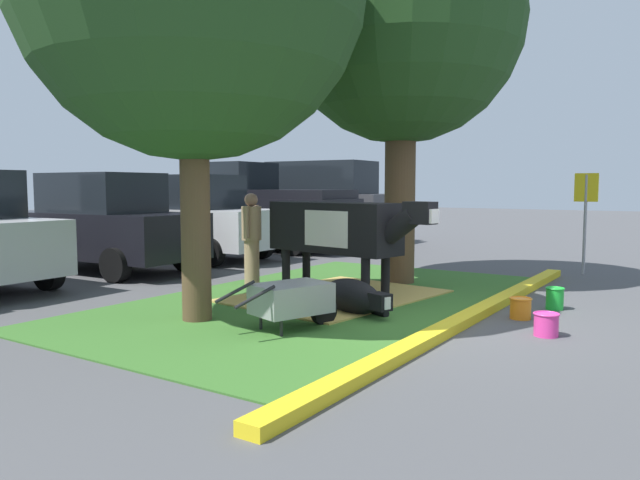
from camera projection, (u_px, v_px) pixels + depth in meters
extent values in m
plane|color=#4C4C4F|center=(429.00, 319.00, 7.99)|extent=(80.00, 80.00, 0.00)
cube|color=#386B28|center=(322.00, 299.00, 9.37)|extent=(8.08, 4.55, 0.02)
cube|color=yellow|center=(474.00, 314.00, 8.03)|extent=(9.28, 0.24, 0.12)
cube|color=tan|center=(336.00, 296.00, 9.54)|extent=(3.48, 2.79, 0.04)
cylinder|color=brown|center=(195.00, 217.00, 7.78)|extent=(0.38, 0.38, 2.73)
cylinder|color=brown|center=(400.00, 196.00, 10.84)|extent=(0.55, 0.55, 3.14)
sphere|color=#23471E|center=(402.00, 21.00, 10.57)|extent=(4.24, 4.24, 4.24)
cube|color=black|center=(334.00, 227.00, 9.76)|extent=(1.08, 2.39, 0.80)
cube|color=white|center=(341.00, 228.00, 9.66)|extent=(0.86, 1.01, 0.56)
cylinder|color=black|center=(401.00, 224.00, 8.84)|extent=(0.42, 0.68, 0.58)
cube|color=black|center=(420.00, 213.00, 8.61)|extent=(0.33, 0.48, 0.32)
cube|color=white|center=(432.00, 216.00, 8.48)|extent=(0.22, 0.15, 0.20)
cylinder|color=black|center=(385.00, 277.00, 9.42)|extent=(0.14, 0.14, 0.70)
cylinder|color=black|center=(365.00, 280.00, 9.06)|extent=(0.14, 0.14, 0.70)
cylinder|color=black|center=(306.00, 267.00, 10.59)|extent=(0.14, 0.14, 0.70)
cylinder|color=black|center=(286.00, 270.00, 10.24)|extent=(0.14, 0.14, 0.70)
cylinder|color=black|center=(283.00, 238.00, 10.60)|extent=(0.06, 0.06, 0.70)
ellipsoid|color=black|center=(351.00, 296.00, 8.34)|extent=(0.85, 1.20, 0.48)
cube|color=black|center=(380.00, 302.00, 7.85)|extent=(0.29, 0.33, 0.22)
cube|color=silver|center=(386.00, 303.00, 7.76)|extent=(0.11, 0.09, 0.16)
cylinder|color=black|center=(378.00, 312.00, 8.18)|extent=(0.22, 0.36, 0.10)
cylinder|color=#9E7F5B|center=(252.00, 264.00, 10.40)|extent=(0.26, 0.26, 0.84)
cylinder|color=#9E7F5B|center=(251.00, 223.00, 10.33)|extent=(0.34, 0.34, 0.57)
sphere|color=#8C664C|center=(251.00, 200.00, 10.30)|extent=(0.23, 0.23, 0.23)
cylinder|color=#9E7F5B|center=(256.00, 221.00, 10.54)|extent=(0.09, 0.09, 0.55)
cylinder|color=#9E7F5B|center=(246.00, 222.00, 10.12)|extent=(0.09, 0.09, 0.55)
cube|color=gray|center=(291.00, 298.00, 7.33)|extent=(1.05, 0.86, 0.36)
cylinder|color=black|center=(324.00, 311.00, 7.66)|extent=(0.37, 0.21, 0.36)
cylinder|color=black|center=(261.00, 321.00, 7.35)|extent=(0.04, 0.04, 0.24)
cylinder|color=black|center=(281.00, 328.00, 7.00)|extent=(0.04, 0.04, 0.24)
cylinder|color=black|center=(235.00, 292.00, 7.10)|extent=(0.52, 0.21, 0.23)
cylinder|color=black|center=(255.00, 297.00, 6.75)|extent=(0.52, 0.21, 0.23)
cylinder|color=#99999E|center=(585.00, 225.00, 11.97)|extent=(0.06, 0.06, 1.98)
cube|color=yellow|center=(586.00, 187.00, 11.90)|extent=(0.04, 0.44, 0.56)
cylinder|color=#EA3893|center=(546.00, 325.00, 7.09)|extent=(0.28, 0.28, 0.26)
torus|color=#EA3893|center=(546.00, 314.00, 7.08)|extent=(0.30, 0.30, 0.02)
cylinder|color=orange|center=(520.00, 309.00, 8.02)|extent=(0.27, 0.27, 0.27)
torus|color=orange|center=(521.00, 299.00, 8.00)|extent=(0.30, 0.30, 0.02)
cylinder|color=green|center=(555.00, 299.00, 8.63)|extent=(0.24, 0.24, 0.30)
torus|color=green|center=(555.00, 288.00, 8.61)|extent=(0.27, 0.27, 0.02)
cylinder|color=black|center=(49.00, 271.00, 10.23)|extent=(0.24, 0.65, 0.64)
cube|color=black|center=(103.00, 234.00, 12.49)|extent=(1.95, 4.46, 0.90)
cube|color=black|center=(102.00, 193.00, 12.42)|extent=(1.66, 2.25, 0.80)
cylinder|color=black|center=(22.00, 256.00, 12.51)|extent=(0.24, 0.65, 0.64)
cylinder|color=black|center=(95.00, 248.00, 14.04)|extent=(0.24, 0.65, 0.64)
cylinder|color=black|center=(115.00, 265.00, 11.03)|extent=(0.24, 0.65, 0.64)
cylinder|color=black|center=(185.00, 255.00, 12.56)|extent=(0.24, 0.65, 0.64)
cube|color=silver|center=(191.00, 227.00, 14.57)|extent=(1.95, 4.46, 0.90)
cube|color=black|center=(190.00, 192.00, 14.49)|extent=(1.66, 2.25, 0.80)
cylinder|color=black|center=(121.00, 246.00, 14.59)|extent=(0.24, 0.65, 0.64)
cylinder|color=black|center=(175.00, 240.00, 16.12)|extent=(0.24, 0.65, 0.64)
cylinder|color=black|center=(211.00, 253.00, 13.10)|extent=(0.24, 0.65, 0.64)
cylinder|color=black|center=(261.00, 246.00, 14.63)|extent=(0.24, 0.65, 0.64)
cube|color=black|center=(261.00, 218.00, 16.93)|extent=(2.18, 5.47, 1.10)
cube|color=black|center=(235.00, 180.00, 17.33)|extent=(1.90, 1.86, 1.00)
cube|color=black|center=(298.00, 194.00, 16.24)|extent=(1.99, 2.76, 0.24)
cylinder|color=black|center=(190.00, 237.00, 17.04)|extent=(0.24, 0.65, 0.64)
cylinder|color=black|center=(236.00, 233.00, 18.74)|extent=(0.24, 0.65, 0.64)
cylinder|color=black|center=(294.00, 243.00, 15.21)|extent=(0.24, 0.65, 0.64)
cylinder|color=black|center=(334.00, 238.00, 16.91)|extent=(0.24, 0.65, 0.64)
cube|color=#3D3D42|center=(321.00, 213.00, 19.10)|extent=(2.06, 4.66, 1.20)
cube|color=black|center=(321.00, 178.00, 19.00)|extent=(1.78, 3.26, 1.00)
cylinder|color=black|center=(265.00, 232.00, 19.12)|extent=(0.24, 0.65, 0.64)
cylinder|color=black|center=(298.00, 228.00, 20.73)|extent=(0.24, 0.65, 0.64)
cylinder|color=black|center=(348.00, 236.00, 17.57)|extent=(0.24, 0.65, 0.64)
cylinder|color=black|center=(377.00, 232.00, 19.18)|extent=(0.24, 0.65, 0.64)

